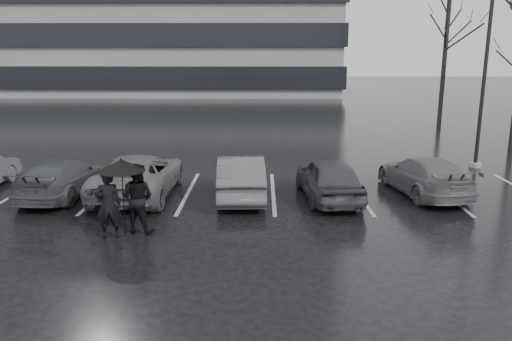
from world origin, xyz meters
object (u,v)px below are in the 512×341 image
object	(u,v)px
pedestrian_right	(137,198)
lamp_post	(485,71)
car_west_c	(63,178)
car_west_b	(139,175)
car_west_a	(241,176)
car_east	(424,175)
tree_north	(445,56)
car_main	(329,178)
pedestrian_left	(108,204)

from	to	relation	value
pedestrian_right	lamp_post	distance (m)	14.20
car_west_c	car_west_b	bearing A→B (deg)	-172.70
car_west_a	car_east	size ratio (longest dim) A/B	0.97
car_west_c	pedestrian_right	world-z (taller)	pedestrian_right
tree_north	car_main	bearing A→B (deg)	-119.73
car_main	car_west_b	distance (m)	6.05
car_west_b	car_west_c	bearing A→B (deg)	4.11
car_west_a	car_west_b	world-z (taller)	car_west_a
car_west_a	pedestrian_right	world-z (taller)	pedestrian_right
car_main	car_east	world-z (taller)	car_main
car_west_a	car_main	bearing A→B (deg)	173.81
car_west_c	lamp_post	distance (m)	15.83
car_west_c	car_east	xyz separation A→B (m)	(11.60, 0.39, 0.01)
car_west_c	pedestrian_left	xyz separation A→B (m)	(2.57, -3.63, 0.26)
car_west_a	tree_north	size ratio (longest dim) A/B	0.48
car_main	pedestrian_left	size ratio (longest dim) A/B	2.28
car_east	pedestrian_left	distance (m)	9.89
car_east	lamp_post	bearing A→B (deg)	-139.68
lamp_post	tree_north	size ratio (longest dim) A/B	0.97
tree_north	car_west_c	bearing A→B (deg)	-138.80
car_west_c	pedestrian_left	size ratio (longest dim) A/B	2.42
car_main	lamp_post	xyz separation A→B (m)	(6.46, 4.48, 3.13)
car_west_a	car_east	xyz separation A→B (m)	(5.91, 0.45, -0.06)
car_west_b	car_east	size ratio (longest dim) A/B	1.13
pedestrian_left	lamp_post	world-z (taller)	lamp_post
car_main	lamp_post	distance (m)	8.46
pedestrian_left	car_west_c	bearing A→B (deg)	-70.43
pedestrian_right	tree_north	world-z (taller)	tree_north
car_west_b	car_east	xyz separation A→B (m)	(9.19, 0.27, -0.05)
car_west_a	car_west_c	distance (m)	5.69
car_west_c	car_east	bearing A→B (deg)	-173.62
car_west_a	pedestrian_left	size ratio (longest dim) A/B	2.39
pedestrian_left	tree_north	world-z (taller)	tree_north
car_main	tree_north	bearing A→B (deg)	-125.74
car_main	pedestrian_right	world-z (taller)	pedestrian_right
tree_north	pedestrian_right	bearing A→B (deg)	-127.45
car_west_c	car_east	distance (m)	11.60
car_west_a	car_east	bearing A→B (deg)	-178.82
pedestrian_right	lamp_post	size ratio (longest dim) A/B	0.22
car_main	car_east	distance (m)	3.21
car_west_a	pedestrian_right	size ratio (longest dim) A/B	2.28
car_main	pedestrian_right	bearing A→B (deg)	23.71
lamp_post	tree_north	world-z (taller)	tree_north
car_main	car_west_a	size ratio (longest dim) A/B	0.95
car_main	lamp_post	bearing A→B (deg)	-151.28
car_main	tree_north	distance (m)	17.86
car_west_a	car_west_b	distance (m)	3.28
pedestrian_left	lamp_post	size ratio (longest dim) A/B	0.21
car_east	pedestrian_right	distance (m)	9.15
car_main	car_west_b	world-z (taller)	car_west_b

